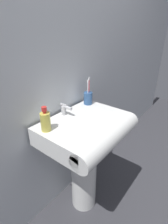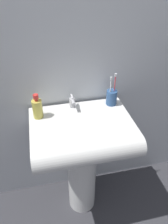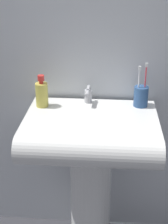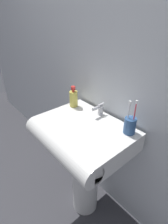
{
  "view_description": "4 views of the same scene",
  "coord_description": "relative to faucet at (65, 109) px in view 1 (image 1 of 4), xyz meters",
  "views": [
    {
      "loc": [
        -0.83,
        -0.66,
        1.43
      ],
      "look_at": [
        0.03,
        0.02,
        0.89
      ],
      "focal_mm": 28.0,
      "sensor_mm": 36.0,
      "label": 1
    },
    {
      "loc": [
        -0.21,
        -1.02,
        1.66
      ],
      "look_at": [
        0.02,
        0.02,
        0.89
      ],
      "focal_mm": 35.0,
      "sensor_mm": 36.0,
      "label": 2
    },
    {
      "loc": [
        0.08,
        -1.44,
        1.54
      ],
      "look_at": [
        -0.03,
        -0.01,
        0.87
      ],
      "focal_mm": 55.0,
      "sensor_mm": 36.0,
      "label": 3
    },
    {
      "loc": [
        0.7,
        -0.61,
        1.48
      ],
      "look_at": [
        -0.03,
        0.01,
        0.92
      ],
      "focal_mm": 28.0,
      "sensor_mm": 36.0,
      "label": 4
    }
  ],
  "objects": [
    {
      "name": "faucet",
      "position": [
        0.0,
        0.0,
        0.0
      ],
      "size": [
        0.04,
        0.1,
        0.08
      ],
      "color": "#B7B7BC",
      "rests_on": "sink_basin"
    },
    {
      "name": "ground_plane",
      "position": [
        0.03,
        -0.15,
        -0.89
      ],
      "size": [
        6.0,
        6.0,
        0.0
      ],
      "primitive_type": "plane",
      "color": "#38383D",
      "rests_on": "ground"
    },
    {
      "name": "soap_bottle",
      "position": [
        -0.22,
        -0.05,
        0.02
      ],
      "size": [
        0.06,
        0.06,
        0.16
      ],
      "color": "gold",
      "rests_on": "sink_basin"
    },
    {
      "name": "toothbrush_cup",
      "position": [
        0.26,
        -0.01,
        0.01
      ],
      "size": [
        0.07,
        0.07,
        0.22
      ],
      "color": "#2D5184",
      "rests_on": "sink_basin"
    },
    {
      "name": "wall_back",
      "position": [
        0.03,
        0.1,
        0.31
      ],
      "size": [
        5.0,
        0.05,
        2.4
      ],
      "primitive_type": "cube",
      "color": "silver",
      "rests_on": "ground"
    },
    {
      "name": "sink_pedestal",
      "position": [
        0.03,
        -0.15,
        -0.53
      ],
      "size": [
        0.21,
        0.21,
        0.72
      ],
      "primitive_type": "cylinder",
      "color": "white",
      "rests_on": "ground"
    },
    {
      "name": "sink_basin",
      "position": [
        0.03,
        -0.2,
        -0.11
      ],
      "size": [
        0.62,
        0.48,
        0.13
      ],
      "color": "white",
      "rests_on": "sink_pedestal"
    }
  ]
}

